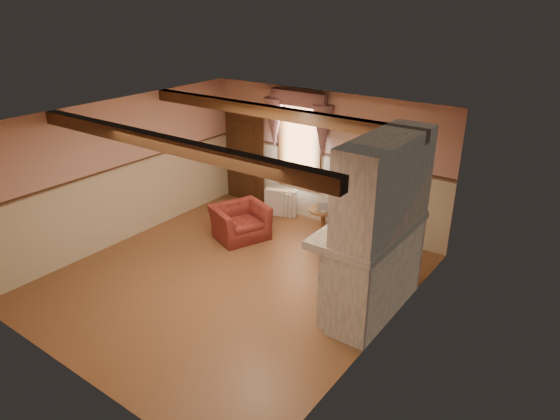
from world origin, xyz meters
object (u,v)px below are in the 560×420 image
Objects in this scene: side_table at (323,221)px; bowl at (370,222)px; radiator at (281,202)px; oil_lamp at (388,203)px; armchair at (240,222)px; mantel_clock at (389,205)px.

bowl reaches higher than side_table.
radiator reaches higher than side_table.
armchair is at bearing 177.85° from oil_lamp.
radiator is 1.83× the size of bowl.
side_table is 2.41× the size of mantel_clock.
oil_lamp is (0.00, -0.02, 0.04)m from mantel_clock.
mantel_clock reaches higher than armchair.
side_table is at bearing 135.84° from bowl.
radiator is at bearing 168.21° from side_table.
radiator is at bearing 146.30° from bowl.
radiator is 2.92× the size of mantel_clock.
mantel_clock is at bearing -47.03° from radiator.
oil_lamp is at bearing 90.00° from bowl.
bowl reaches higher than armchair.
oil_lamp reaches higher than side_table.
radiator is 3.68m from mantel_clock.
bowl is 1.60× the size of mantel_clock.
armchair is at bearing 178.22° from mantel_clock.
armchair is at bearing 167.05° from bowl.
mantel_clock is (0.00, 0.63, 0.05)m from bowl.
armchair is 3.40m from oil_lamp.
armchair is 1.37m from radiator.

